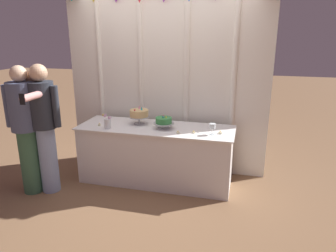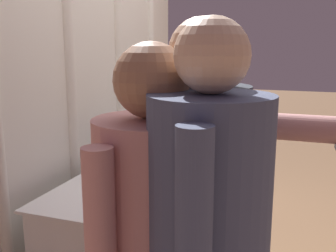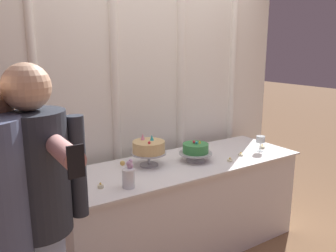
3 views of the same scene
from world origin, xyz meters
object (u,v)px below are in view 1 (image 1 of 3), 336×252
at_px(tealight_near_right, 194,132).
at_px(tealight_far_right, 220,133).
at_px(cake_table, 156,154).
at_px(guest_man_dark_suit, 25,126).
at_px(cake_display_nearleft, 139,114).
at_px(cake_display_nearright, 164,121).
at_px(wine_glass, 212,126).
at_px(flower_vase, 107,123).
at_px(tealight_far_left, 100,125).
at_px(guest_man_pink_jacket, 44,124).
at_px(guest_girl_blue_dress, 40,125).
at_px(tealight_near_left, 178,133).

bearing_deg(tealight_near_right, tealight_far_right, 9.40).
relative_size(cake_table, guest_man_dark_suit, 1.28).
relative_size(cake_display_nearleft, cake_display_nearright, 1.01).
relative_size(wine_glass, flower_vase, 0.68).
bearing_deg(tealight_far_left, wine_glass, -0.35).
height_order(flower_vase, tealight_near_right, flower_vase).
bearing_deg(cake_display_nearleft, guest_man_pink_jacket, -145.10).
distance_m(cake_display_nearright, guest_man_dark_suit, 1.73).
xyz_separation_m(tealight_far_right, guest_girl_blue_dress, (-2.28, -0.43, 0.06)).
bearing_deg(wine_glass, guest_girl_blue_dress, -170.33).
height_order(tealight_near_right, guest_man_dark_suit, guest_man_dark_suit).
height_order(cake_table, tealight_far_right, tealight_far_right).
height_order(cake_table, cake_display_nearleft, cake_display_nearleft).
relative_size(cake_display_nearleft, wine_glass, 1.96).
bearing_deg(flower_vase, tealight_far_left, 150.14).
bearing_deg(tealight_far_left, guest_girl_blue_dress, -149.51).
xyz_separation_m(cake_display_nearleft, cake_display_nearright, (0.38, -0.11, -0.05)).
bearing_deg(tealight_far_right, guest_man_dark_suit, -165.22).
xyz_separation_m(cake_table, tealight_near_left, (0.35, -0.20, 0.40)).
xyz_separation_m(cake_table, guest_man_dark_suit, (-1.48, -0.70, 0.50)).
bearing_deg(tealight_far_right, wine_glass, -147.74).
height_order(cake_display_nearright, flower_vase, flower_vase).
bearing_deg(tealight_far_left, cake_table, 9.57).
relative_size(flower_vase, tealight_far_right, 4.13).
bearing_deg(cake_table, guest_man_pink_jacket, -154.06).
bearing_deg(tealight_near_left, cake_display_nearright, 144.13).
distance_m(tealight_far_right, guest_man_dark_suit, 2.43).
relative_size(cake_display_nearleft, tealight_far_right, 5.50).
relative_size(cake_table, tealight_near_right, 46.90).
height_order(cake_display_nearleft, guest_girl_blue_dress, guest_girl_blue_dress).
xyz_separation_m(cake_display_nearright, tealight_far_left, (-0.88, -0.10, -0.08)).
xyz_separation_m(cake_display_nearright, flower_vase, (-0.72, -0.19, -0.01)).
bearing_deg(cake_display_nearright, wine_glass, -9.45).
bearing_deg(guest_man_pink_jacket, guest_girl_blue_dress, 143.58).
xyz_separation_m(cake_display_nearright, guest_man_dark_suit, (-1.60, -0.67, 0.01)).
bearing_deg(guest_man_pink_jacket, tealight_far_right, 14.15).
xyz_separation_m(tealight_far_right, guest_man_dark_suit, (-2.35, -0.62, 0.10)).
bearing_deg(guest_man_dark_suit, tealight_near_right, 15.63).
height_order(tealight_far_left, tealight_far_right, same).
height_order(cake_display_nearright, wine_glass, cake_display_nearright).
relative_size(cake_display_nearleft, guest_girl_blue_dress, 0.18).
xyz_separation_m(tealight_near_right, guest_girl_blue_dress, (-1.95, -0.38, 0.07)).
relative_size(guest_man_pink_jacket, guest_man_dark_suit, 1.01).
relative_size(flower_vase, tealight_near_right, 4.70).
height_order(cake_display_nearleft, tealight_near_left, cake_display_nearleft).
bearing_deg(cake_display_nearright, tealight_near_right, -13.77).
xyz_separation_m(tealight_near_left, guest_man_dark_suit, (-1.83, -0.50, 0.10)).
distance_m(cake_display_nearright, tealight_far_right, 0.76).
relative_size(wine_glass, tealight_far_right, 2.81).
distance_m(guest_girl_blue_dress, guest_man_dark_suit, 0.20).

